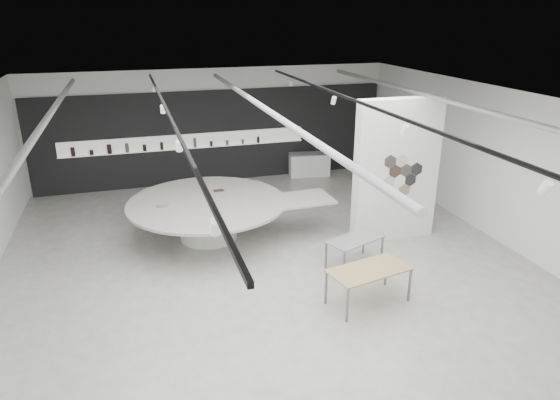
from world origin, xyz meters
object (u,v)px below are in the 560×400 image
object	(u,v)px
sample_table_wood	(369,272)
sample_table_stone	(355,241)
partition_column	(396,171)
display_island	(211,214)
kitchen_counter	(309,164)

from	to	relation	value
sample_table_wood	sample_table_stone	xyz separation A→B (m)	(0.41, 1.53, -0.09)
sample_table_wood	partition_column	bearing A→B (deg)	53.28
partition_column	sample_table_stone	distance (m)	2.28
display_island	kitchen_counter	world-z (taller)	kitchen_counter
display_island	sample_table_wood	distance (m)	4.69
partition_column	display_island	distance (m)	4.79
sample_table_wood	kitchen_counter	size ratio (longest dim) A/B	1.16
partition_column	sample_table_wood	bearing A→B (deg)	-126.72
sample_table_stone	kitchen_counter	xyz separation A→B (m)	(1.32, 6.66, -0.20)
partition_column	kitchen_counter	distance (m)	5.70
display_island	sample_table_stone	distance (m)	3.79
display_island	sample_table_wood	xyz separation A→B (m)	(2.48, -3.97, 0.03)
sample_table_wood	display_island	bearing A→B (deg)	121.97
sample_table_wood	kitchen_counter	world-z (taller)	kitchen_counter
display_island	kitchen_counter	xyz separation A→B (m)	(4.21, 4.22, -0.26)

